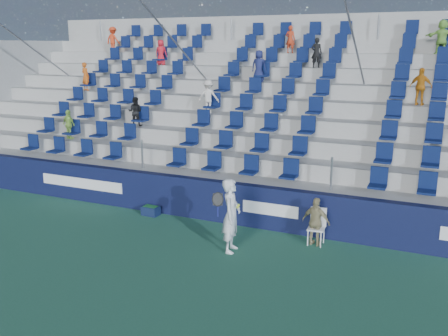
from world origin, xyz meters
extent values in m
plane|color=#2C684D|center=(0.00, 0.00, 0.00)|extent=(70.00, 70.00, 0.00)
cube|color=#0F1439|center=(0.00, 3.15, 0.60)|extent=(24.00, 0.30, 1.20)
cube|color=white|center=(-5.00, 2.99, 0.62)|extent=(3.20, 0.02, 0.34)
cube|color=white|center=(1.50, 2.99, 0.62)|extent=(1.60, 0.02, 0.34)
cube|color=#A5A49F|center=(0.00, 3.72, 0.60)|extent=(24.00, 0.85, 1.20)
cube|color=#A5A49F|center=(0.00, 4.57, 0.85)|extent=(24.00, 0.85, 1.70)
cube|color=#A5A49F|center=(0.00, 5.42, 1.10)|extent=(24.00, 0.85, 2.20)
cube|color=#A5A49F|center=(0.00, 6.28, 1.35)|extent=(24.00, 0.85, 2.70)
cube|color=#A5A49F|center=(0.00, 7.12, 1.60)|extent=(24.00, 0.85, 3.20)
cube|color=#A5A49F|center=(0.00, 7.97, 1.85)|extent=(24.00, 0.85, 3.70)
cube|color=#A5A49F|center=(0.00, 8.82, 2.10)|extent=(24.00, 0.85, 4.20)
cube|color=#A5A49F|center=(0.00, 9.68, 2.35)|extent=(24.00, 0.85, 4.70)
cube|color=#A5A49F|center=(0.00, 10.52, 2.60)|extent=(24.00, 0.85, 5.20)
cube|color=#A5A49F|center=(0.00, 11.20, 3.10)|extent=(24.00, 0.50, 6.20)
cube|color=#A5A49F|center=(-11.85, 7.12, 2.60)|extent=(0.30, 7.65, 5.20)
cube|color=#0B1844|center=(0.00, 3.72, 1.55)|extent=(16.05, 0.50, 0.70)
cube|color=#0B1844|center=(0.00, 4.57, 2.05)|extent=(16.05, 0.50, 0.70)
cube|color=#0B1844|center=(0.00, 5.42, 2.55)|extent=(16.05, 0.50, 0.70)
cube|color=#0B1844|center=(0.00, 6.28, 3.05)|extent=(16.05, 0.50, 0.70)
cube|color=#0B1844|center=(0.00, 7.12, 3.55)|extent=(16.05, 0.50, 0.70)
cube|color=#0B1844|center=(0.00, 7.97, 4.05)|extent=(16.05, 0.50, 0.70)
cube|color=#0B1844|center=(0.00, 8.82, 4.55)|extent=(16.05, 0.50, 0.70)
cube|color=#0B1844|center=(0.00, 9.68, 5.05)|extent=(16.05, 0.50, 0.70)
cube|color=#0B1844|center=(0.00, 10.52, 5.55)|extent=(16.05, 0.50, 0.70)
cylinder|color=gray|center=(-3.00, 7.12, 4.35)|extent=(0.06, 7.68, 4.55)
cylinder|color=gray|center=(3.00, 7.12, 4.35)|extent=(0.06, 7.68, 4.55)
cylinder|color=gray|center=(-9.80, 7.12, 4.35)|extent=(0.06, 7.68, 4.55)
imported|color=#CA5617|center=(-7.92, 7.08, 3.76)|extent=(0.47, 0.37, 1.13)
imported|color=red|center=(-5.34, 8.77, 4.71)|extent=(0.54, 0.39, 1.02)
imported|color=black|center=(-4.41, 5.38, 2.71)|extent=(0.60, 0.53, 1.03)
imported|color=#95C64F|center=(-6.70, 4.52, 2.23)|extent=(0.66, 0.38, 1.05)
imported|color=#1A2150|center=(-0.72, 7.92, 4.26)|extent=(0.56, 0.38, 1.13)
imported|color=beige|center=(-1.94, 6.23, 3.27)|extent=(0.83, 0.61, 1.15)
imported|color=#90D053|center=(5.26, 9.62, 5.27)|extent=(1.09, 0.45, 1.15)
imported|color=red|center=(-8.34, 9.62, 5.25)|extent=(0.75, 0.48, 1.10)
imported|color=black|center=(1.16, 8.77, 4.73)|extent=(0.41, 0.30, 1.06)
imported|color=orange|center=(4.86, 7.08, 3.77)|extent=(0.70, 0.38, 1.13)
imported|color=#B73418|center=(-0.09, 9.62, 5.21)|extent=(0.38, 0.25, 1.03)
imported|color=silver|center=(1.08, 1.28, 0.93)|extent=(0.55, 0.74, 1.86)
cylinder|color=navy|center=(0.83, 1.03, 1.08)|extent=(0.03, 0.03, 0.28)
torus|color=black|center=(0.83, 1.03, 1.38)|extent=(0.30, 0.17, 0.28)
plane|color=#262626|center=(0.83, 1.03, 1.38)|extent=(0.30, 0.16, 0.29)
sphere|color=#C1E034|center=(1.33, 1.08, 1.24)|extent=(0.07, 0.07, 0.07)
sphere|color=#C1E034|center=(1.33, 1.14, 1.27)|extent=(0.07, 0.07, 0.07)
cube|color=white|center=(2.90, 2.55, 0.43)|extent=(0.44, 0.44, 0.04)
cube|color=white|center=(2.90, 2.75, 0.69)|extent=(0.41, 0.07, 0.51)
cylinder|color=white|center=(2.74, 2.38, 0.21)|extent=(0.03, 0.03, 0.41)
cylinder|color=white|center=(3.07, 2.38, 0.21)|extent=(0.03, 0.03, 0.41)
cylinder|color=white|center=(2.74, 2.72, 0.21)|extent=(0.03, 0.03, 0.41)
cylinder|color=white|center=(3.07, 2.72, 0.21)|extent=(0.03, 0.03, 0.41)
imported|color=tan|center=(2.90, 2.50, 0.63)|extent=(0.78, 0.42, 1.26)
cube|color=#101B3C|center=(-2.21, 2.75, 0.14)|extent=(0.52, 0.36, 0.28)
cube|color=#1E662D|center=(-2.21, 2.75, 0.20)|extent=(0.43, 0.26, 0.17)
camera|label=1|loc=(5.69, -9.38, 4.99)|focal=40.00mm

